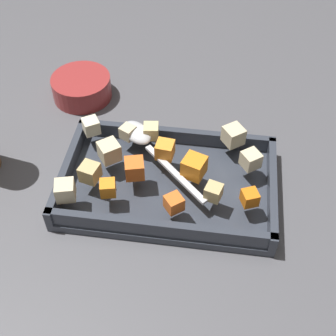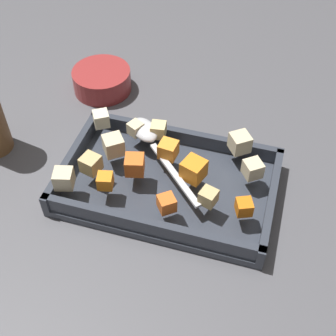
# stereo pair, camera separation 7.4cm
# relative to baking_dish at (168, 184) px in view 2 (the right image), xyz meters

# --- Properties ---
(ground_plane) EXTENTS (4.00, 4.00, 0.00)m
(ground_plane) POSITION_rel_baking_dish_xyz_m (0.01, 0.00, -0.01)
(ground_plane) COLOR #4C4C51
(baking_dish) EXTENTS (0.35, 0.22, 0.04)m
(baking_dish) POSITION_rel_baking_dish_xyz_m (0.00, 0.00, 0.00)
(baking_dish) COLOR #333842
(baking_dish) RESTS_ON ground_plane
(carrot_chunk_far_left) EXTENTS (0.04, 0.04, 0.03)m
(carrot_chunk_far_left) POSITION_rel_baking_dish_xyz_m (0.05, 0.01, 0.05)
(carrot_chunk_far_left) COLOR orange
(carrot_chunk_far_left) RESTS_ON baking_dish
(carrot_chunk_under_handle) EXTENTS (0.03, 0.03, 0.02)m
(carrot_chunk_under_handle) POSITION_rel_baking_dish_xyz_m (-0.13, 0.04, 0.04)
(carrot_chunk_under_handle) COLOR orange
(carrot_chunk_under_handle) RESTS_ON baking_dish
(carrot_chunk_mid_right) EXTENTS (0.03, 0.03, 0.03)m
(carrot_chunk_mid_right) POSITION_rel_baking_dish_xyz_m (0.01, -0.04, 0.05)
(carrot_chunk_mid_right) COLOR orange
(carrot_chunk_mid_right) RESTS_ON baking_dish
(carrot_chunk_far_right) EXTENTS (0.03, 0.03, 0.02)m
(carrot_chunk_far_right) POSITION_rel_baking_dish_xyz_m (0.09, 0.06, 0.04)
(carrot_chunk_far_right) COLOR orange
(carrot_chunk_far_right) RESTS_ON baking_dish
(carrot_chunk_corner_sw) EXTENTS (0.04, 0.04, 0.03)m
(carrot_chunk_corner_sw) POSITION_rel_baking_dish_xyz_m (-0.04, -0.00, 0.05)
(carrot_chunk_corner_sw) COLOR orange
(carrot_chunk_corner_sw) RESTS_ON baking_dish
(carrot_chunk_rim_edge) EXTENTS (0.03, 0.03, 0.02)m
(carrot_chunk_rim_edge) POSITION_rel_baking_dish_xyz_m (-0.02, 0.07, 0.04)
(carrot_chunk_rim_edge) COLOR orange
(carrot_chunk_rim_edge) RESTS_ON baking_dish
(potato_chunk_corner_ne) EXTENTS (0.04, 0.04, 0.03)m
(potato_chunk_corner_ne) POSITION_rel_baking_dish_xyz_m (-0.13, -0.03, 0.04)
(potato_chunk_corner_ne) COLOR beige
(potato_chunk_corner_ne) RESTS_ON baking_dish
(potato_chunk_near_right) EXTENTS (0.03, 0.03, 0.02)m
(potato_chunk_near_right) POSITION_rel_baking_dish_xyz_m (0.08, -0.07, 0.04)
(potato_chunk_near_right) COLOR beige
(potato_chunk_near_right) RESTS_ON baking_dish
(potato_chunk_corner_se) EXTENTS (0.03, 0.03, 0.02)m
(potato_chunk_corner_se) POSITION_rel_baking_dish_xyz_m (-0.08, 0.04, 0.04)
(potato_chunk_corner_se) COLOR tan
(potato_chunk_corner_se) RESTS_ON baking_dish
(potato_chunk_center) EXTENTS (0.03, 0.03, 0.03)m
(potato_chunk_center) POSITION_rel_baking_dish_xyz_m (0.04, -0.08, 0.04)
(potato_chunk_center) COLOR #E0CC89
(potato_chunk_center) RESTS_ON baking_dish
(potato_chunk_heap_side) EXTENTS (0.04, 0.04, 0.03)m
(potato_chunk_heap_side) POSITION_rel_baking_dish_xyz_m (0.15, -0.08, 0.04)
(potato_chunk_heap_side) COLOR beige
(potato_chunk_heap_side) RESTS_ON baking_dish
(potato_chunk_heap_top) EXTENTS (0.04, 0.04, 0.03)m
(potato_chunk_heap_top) POSITION_rel_baking_dish_xyz_m (0.10, -0.02, 0.05)
(potato_chunk_heap_top) COLOR beige
(potato_chunk_heap_top) RESTS_ON baking_dish
(potato_chunk_back_center) EXTENTS (0.04, 0.04, 0.03)m
(potato_chunk_back_center) POSITION_rel_baking_dish_xyz_m (0.15, 0.07, 0.05)
(potato_chunk_back_center) COLOR beige
(potato_chunk_back_center) RESTS_ON baking_dish
(potato_chunk_mid_left) EXTENTS (0.03, 0.03, 0.03)m
(potato_chunk_mid_left) POSITION_rel_baking_dish_xyz_m (0.12, 0.03, 0.04)
(potato_chunk_mid_left) COLOR tan
(potato_chunk_mid_left) RESTS_ON baking_dish
(potato_chunk_corner_nw) EXTENTS (0.04, 0.04, 0.03)m
(potato_chunk_corner_nw) POSITION_rel_baking_dish_xyz_m (-0.10, -0.08, 0.05)
(potato_chunk_corner_nw) COLOR beige
(potato_chunk_corner_nw) RESTS_ON baking_dish
(serving_spoon) EXTENTS (0.17, 0.17, 0.02)m
(serving_spoon) POSITION_rel_baking_dish_xyz_m (0.06, -0.07, 0.04)
(serving_spoon) COLOR silver
(serving_spoon) RESTS_ON baking_dish
(small_prep_bowl) EXTENTS (0.12, 0.12, 0.05)m
(small_prep_bowl) POSITION_rel_baking_dish_xyz_m (0.21, -0.22, 0.01)
(small_prep_bowl) COLOR maroon
(small_prep_bowl) RESTS_ON ground_plane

